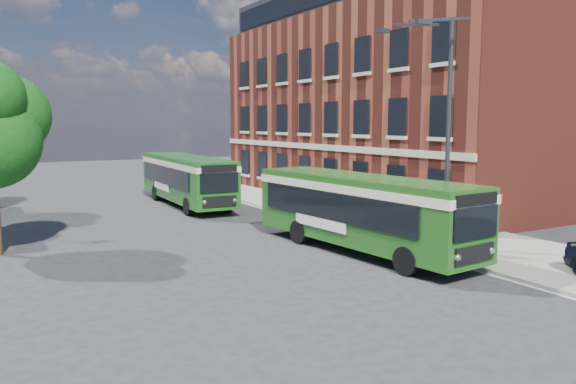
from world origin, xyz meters
TOP-DOWN VIEW (x-y plane):
  - ground at (0.00, 0.00)m, footprint 120.00×120.00m
  - pavement at (7.00, 8.00)m, footprint 6.00×48.00m
  - kerb_line at (3.95, 8.00)m, footprint 0.12×48.00m
  - brick_office at (14.00, 12.00)m, footprint 12.10×26.00m
  - street_lamp at (4.84, -2.00)m, footprint 2.96×2.38m
  - bus_stop_sign at (5.60, -4.20)m, footprint 0.35×0.08m
  - bus_front at (2.29, -0.33)m, footprint 3.49×11.05m
  - bus_rear at (0.60, 15.25)m, footprint 2.97×11.73m
  - pedestrian_a at (4.78, -1.50)m, footprint 0.74×0.65m
  - pedestrian_b at (5.52, -3.71)m, footprint 0.86×0.72m

SIDE VIEW (x-z plane):
  - ground at x=0.00m, z-range 0.00..0.00m
  - kerb_line at x=3.95m, z-range 0.00..0.01m
  - pavement at x=7.00m, z-range 0.00..0.15m
  - pedestrian_b at x=5.52m, z-range 0.15..1.76m
  - pedestrian_a at x=4.78m, z-range 0.15..1.85m
  - bus_stop_sign at x=5.60m, z-range 0.25..2.77m
  - bus_front at x=2.29m, z-range 0.32..3.34m
  - bus_rear at x=0.60m, z-range 0.32..3.34m
  - street_lamp at x=4.84m, z-range 0.29..9.29m
  - brick_office at x=14.00m, z-range -0.13..14.07m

